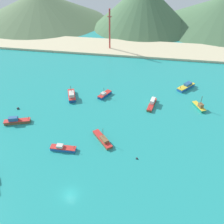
# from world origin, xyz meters

# --- Properties ---
(ground) EXTENTS (260.00, 280.00, 0.50)m
(ground) POSITION_xyz_m (0.00, 30.00, -0.25)
(ground) COLOR teal
(fishing_boat_0) EXTENTS (8.40, 9.33, 5.88)m
(fishing_boat_0) POSITION_xyz_m (4.91, 22.53, 0.74)
(fishing_boat_0) COLOR brown
(fishing_boat_0) RESTS_ON ground
(fishing_boat_2) EXTENTS (5.53, 7.66, 4.45)m
(fishing_boat_2) POSITION_xyz_m (0.29, 50.72, 0.82)
(fishing_boat_2) COLOR #14478C
(fishing_boat_2) RESTS_ON ground
(fishing_boat_3) EXTENTS (6.06, 9.72, 5.52)m
(fishing_boat_3) POSITION_xyz_m (-13.67, 47.37, 1.12)
(fishing_boat_3) COLOR #14478C
(fishing_boat_3) RESTS_ON ground
(fishing_boat_4) EXTENTS (4.96, 7.42, 6.07)m
(fishing_boat_4) POSITION_xyz_m (40.33, 47.96, 0.88)
(fishing_boat_4) COLOR #198466
(fishing_boat_4) RESTS_ON ground
(fishing_boat_5) EXTENTS (9.88, 5.09, 2.72)m
(fishing_boat_5) POSITION_xyz_m (-29.24, 27.09, 0.95)
(fishing_boat_5) COLOR brown
(fishing_boat_5) RESTS_ON ground
(fishing_boat_6) EXTENTS (8.58, 2.37, 2.27)m
(fishing_boat_6) POSITION_xyz_m (-7.35, 16.25, 0.71)
(fishing_boat_6) COLOR #1E5BA8
(fishing_boat_6) RESTS_ON ground
(fishing_boat_7) EXTENTS (4.02, 9.86, 2.63)m
(fishing_boat_7) POSITION_xyz_m (21.12, 46.91, 0.93)
(fishing_boat_7) COLOR brown
(fishing_boat_7) RESTS_ON ground
(fishing_boat_8) EXTENTS (8.66, 9.36, 2.98)m
(fishing_boat_8) POSITION_xyz_m (36.37, 63.40, 0.95)
(fishing_boat_8) COLOR #1E5BA8
(fishing_boat_8) RESTS_ON ground
(buoy_0) EXTENTS (1.05, 1.05, 1.05)m
(buoy_0) POSITION_xyz_m (-33.00, 35.61, 0.18)
(buoy_0) COLOR #232328
(buoy_0) RESTS_ON ground
(buoy_1) EXTENTS (0.69, 0.69, 0.69)m
(buoy_1) POSITION_xyz_m (17.25, 16.12, 0.12)
(buoy_1) COLOR #232328
(buoy_1) RESTS_ON ground
(beach_strip) EXTENTS (247.00, 25.34, 1.20)m
(beach_strip) POSITION_xyz_m (0.00, 106.19, 0.60)
(beach_strip) COLOR beige
(beach_strip) RESTS_ON ground
(hill_west) EXTENTS (105.14, 105.14, 21.73)m
(hill_west) POSITION_xyz_m (-72.04, 156.30, 10.87)
(hill_west) COLOR #56704C
(hill_west) RESTS_ON ground
(hill_central) EXTENTS (73.71, 73.71, 31.68)m
(hill_central) POSITION_xyz_m (10.29, 151.39, 15.84)
(hill_central) COLOR #476B47
(hill_central) RESTS_ON ground
(hill_east) EXTENTS (102.06, 102.06, 21.77)m
(hill_east) POSITION_xyz_m (69.91, 163.00, 10.89)
(hill_east) COLOR #476B47
(hill_east) RESTS_ON ground
(radio_tower) EXTENTS (2.42, 1.93, 24.15)m
(radio_tower) POSITION_xyz_m (-6.19, 102.88, 12.32)
(radio_tower) COLOR #B7332D
(radio_tower) RESTS_ON ground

